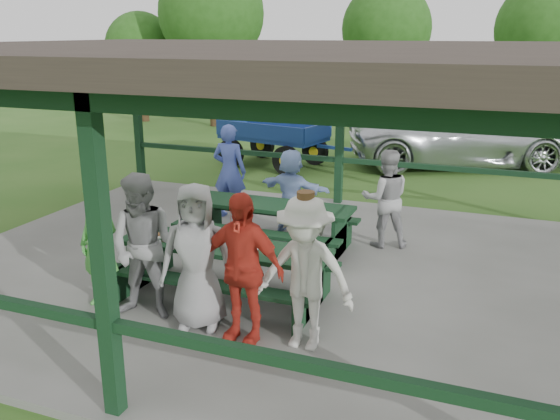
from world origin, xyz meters
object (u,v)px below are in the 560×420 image
at_px(spectator_grey, 386,198).
at_px(contestant_grey_left, 145,247).
at_px(contestant_white_fedora, 305,274).
at_px(contestant_red, 242,268).
at_px(farm_trailer, 274,142).
at_px(contestant_green, 100,245).
at_px(contestant_grey_mid, 197,257).
at_px(picnic_table_near, 224,264).
at_px(spectator_lblue, 291,191).
at_px(picnic_table_far, 267,219).
at_px(spectator_blue, 230,171).
at_px(pickup_truck, 461,135).

bearing_deg(spectator_grey, contestant_grey_left, 37.60).
relative_size(contestant_grey_left, spectator_grey, 1.13).
bearing_deg(contestant_white_fedora, contestant_red, -170.57).
xyz_separation_m(contestant_grey_left, farm_trailer, (-1.93, 9.03, -0.35)).
height_order(contestant_green, contestant_grey_mid, contestant_grey_mid).
distance_m(picnic_table_near, contestant_grey_mid, 0.92).
xyz_separation_m(picnic_table_near, spectator_lblue, (-0.12, 2.90, 0.26)).
height_order(picnic_table_far, contestant_green, contestant_green).
distance_m(spectator_lblue, farm_trailer, 5.84).
bearing_deg(picnic_table_near, contestant_red, -53.39).
bearing_deg(picnic_table_far, contestant_grey_mid, -84.54).
relative_size(picnic_table_far, spectator_grey, 1.73).
bearing_deg(contestant_green, picnic_table_near, 38.98).
bearing_deg(spectator_grey, picnic_table_far, 2.52).
bearing_deg(picnic_table_far, spectator_blue, 135.12).
bearing_deg(contestant_white_fedora, spectator_lblue, 112.78).
height_order(contestant_grey_mid, contestant_white_fedora, contestant_white_fedora).
relative_size(contestant_grey_mid, contestant_white_fedora, 0.98).
bearing_deg(pickup_truck, farm_trailer, 90.34).
bearing_deg(contestant_green, picnic_table_far, 76.42).
relative_size(contestant_green, spectator_lblue, 1.12).
distance_m(contestant_green, spectator_blue, 4.08).
distance_m(picnic_table_far, pickup_truck, 8.45).
xyz_separation_m(picnic_table_near, spectator_grey, (1.57, 2.76, 0.33)).
xyz_separation_m(picnic_table_far, spectator_lblue, (0.08, 0.90, 0.26)).
bearing_deg(pickup_truck, contestant_red, 150.71).
height_order(contestant_red, spectator_grey, contestant_red).
relative_size(picnic_table_near, farm_trailer, 0.74).
xyz_separation_m(picnic_table_near, contestant_green, (-1.34, -0.78, 0.35)).
relative_size(picnic_table_near, contestant_red, 1.61).
relative_size(picnic_table_far, contestant_green, 1.69).
bearing_deg(pickup_truck, contestant_grey_mid, 147.42).
height_order(contestant_grey_left, contestant_grey_mid, contestant_grey_left).
bearing_deg(pickup_truck, contestant_white_fedora, 154.30).
relative_size(contestant_white_fedora, farm_trailer, 0.47).
bearing_deg(picnic_table_far, spectator_lblue, 84.59).
distance_m(contestant_green, spectator_grey, 4.59).
bearing_deg(spectator_blue, contestant_grey_left, 99.57).
relative_size(picnic_table_near, contestant_white_fedora, 1.57).
bearing_deg(pickup_truck, picnic_table_far, 142.06).
bearing_deg(spectator_blue, spectator_grey, 168.03).
bearing_deg(picnic_table_near, contestant_white_fedora, -30.56).
distance_m(picnic_table_near, spectator_lblue, 2.91).
distance_m(spectator_blue, farm_trailer, 5.03).
bearing_deg(contestant_white_fedora, contestant_grey_mid, -179.74).
height_order(contestant_green, spectator_blue, spectator_blue).
xyz_separation_m(contestant_grey_left, spectator_grey, (2.21, 3.59, -0.10)).
distance_m(picnic_table_near, spectator_grey, 3.20).
xyz_separation_m(spectator_blue, spectator_grey, (3.07, -0.53, -0.08)).
xyz_separation_m(contestant_green, spectator_blue, (-0.16, 4.07, 0.06)).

